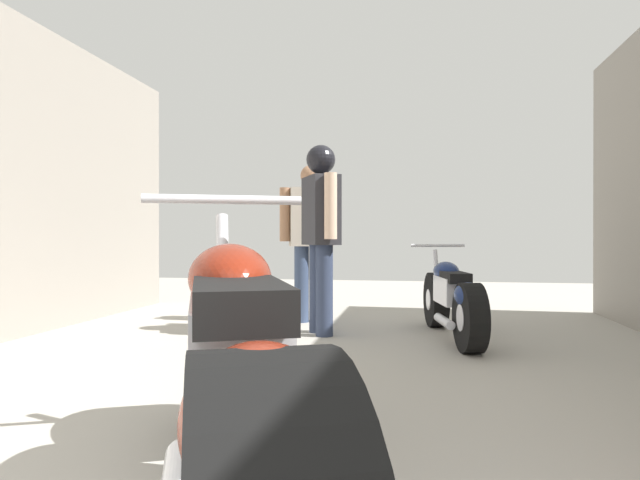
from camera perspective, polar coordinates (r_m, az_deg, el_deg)
name	(u,v)px	position (r m, az deg, el deg)	size (l,w,h in m)	color
ground_plane	(300,387)	(3.28, -2.09, -15.14)	(15.97, 15.97, 0.00)	#A8A399
motorcycle_maroon_cruiser	(235,387)	(1.66, -8.96, -14.99)	(1.13, 2.17, 1.05)	black
motorcycle_black_naked	(452,299)	(4.82, 13.68, -6.02)	(0.58, 1.74, 0.81)	black
mechanic_in_blue	(311,233)	(5.62, -0.96, 0.72)	(0.65, 0.36, 1.62)	#384766
mechanic_with_helmet	(321,221)	(4.90, 0.09, 2.02)	(0.42, 0.64, 1.71)	#2D3851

